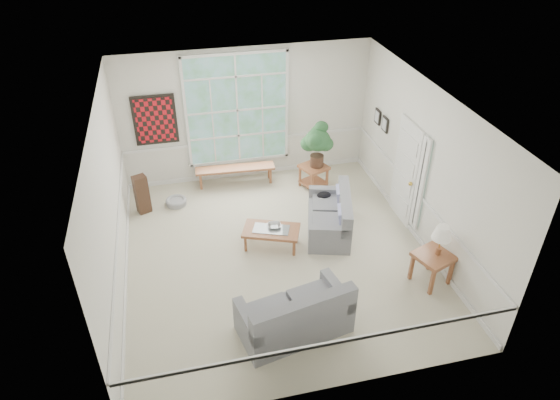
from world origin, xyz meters
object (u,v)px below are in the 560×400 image
object	(u,v)px
side_table	(431,268)
end_table	(313,176)
loveseat_front	(294,309)
loveseat_right	(329,213)
coffee_table	(271,238)

from	to	relation	value
side_table	end_table	bearing A→B (deg)	107.46
loveseat_front	loveseat_right	bearing A→B (deg)	49.10
end_table	coffee_table	bearing A→B (deg)	-126.39
loveseat_right	coffee_table	bearing A→B (deg)	-153.60
loveseat_front	side_table	bearing A→B (deg)	0.06
loveseat_right	loveseat_front	size ratio (longest dim) A/B	0.92
loveseat_front	coffee_table	distance (m)	2.13
end_table	loveseat_front	bearing A→B (deg)	-110.46
loveseat_front	side_table	world-z (taller)	loveseat_front
loveseat_right	end_table	xyz separation A→B (m)	(0.18, 1.65, -0.14)
coffee_table	side_table	distance (m)	2.92
end_table	side_table	size ratio (longest dim) A/B	0.91
loveseat_front	side_table	size ratio (longest dim) A/B	2.84
coffee_table	end_table	world-z (taller)	end_table
coffee_table	side_table	bearing A→B (deg)	-11.61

